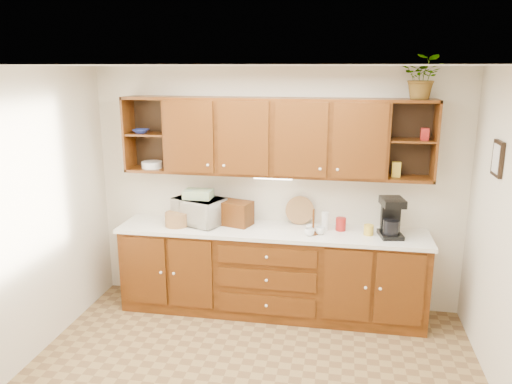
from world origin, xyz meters
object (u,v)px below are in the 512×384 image
at_px(microwave, 199,211).
at_px(coffee_maker, 391,218).
at_px(bread_box, 234,213).
at_px(potted_plant, 423,77).

bearing_deg(microwave, coffee_maker, 19.64).
distance_m(bread_box, coffee_maker, 1.63).
distance_m(coffee_maker, potted_plant, 1.39).
bearing_deg(bread_box, potted_plant, 17.78).
relative_size(microwave, bread_box, 1.40).
height_order(coffee_maker, potted_plant, potted_plant).
bearing_deg(microwave, potted_plant, 22.67).
bearing_deg(potted_plant, bread_box, -179.46).
relative_size(bread_box, potted_plant, 0.89).
bearing_deg(coffee_maker, potted_plant, 17.42).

